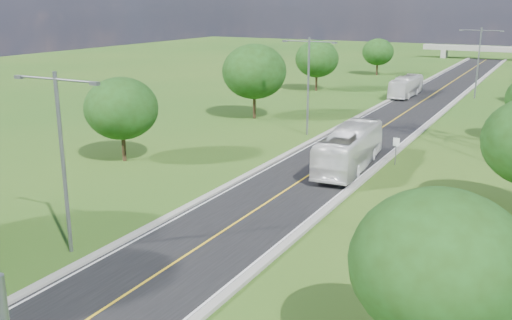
% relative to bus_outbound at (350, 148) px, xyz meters
% --- Properties ---
extents(ground, '(260.00, 260.00, 0.00)m').
position_rel_bus_outbound_xyz_m(ground, '(-2.15, 25.13, -1.77)').
color(ground, '#1F5016').
rests_on(ground, ground).
extents(road, '(8.00, 150.00, 0.06)m').
position_rel_bus_outbound_xyz_m(road, '(-2.15, 31.13, -1.74)').
color(road, black).
rests_on(road, ground).
extents(curb_left, '(0.50, 150.00, 0.22)m').
position_rel_bus_outbound_xyz_m(curb_left, '(-6.40, 31.13, -1.66)').
color(curb_left, gray).
rests_on(curb_left, ground).
extents(curb_right, '(0.50, 150.00, 0.22)m').
position_rel_bus_outbound_xyz_m(curb_right, '(2.10, 31.13, -1.66)').
color(curb_right, gray).
rests_on(curb_right, ground).
extents(speed_limit_sign, '(0.55, 0.09, 2.40)m').
position_rel_bus_outbound_xyz_m(speed_limit_sign, '(3.05, 3.11, -0.17)').
color(speed_limit_sign, slate).
rests_on(speed_limit_sign, ground).
extents(overpass, '(30.00, 3.00, 3.20)m').
position_rel_bus_outbound_xyz_m(overpass, '(-2.15, 105.13, 0.64)').
color(overpass, gray).
rests_on(overpass, ground).
extents(streetlight_near_left, '(5.90, 0.25, 10.00)m').
position_rel_bus_outbound_xyz_m(streetlight_near_left, '(-8.15, -22.87, 4.18)').
color(streetlight_near_left, slate).
rests_on(streetlight_near_left, ground).
extents(streetlight_mid_left, '(5.90, 0.25, 10.00)m').
position_rel_bus_outbound_xyz_m(streetlight_mid_left, '(-8.15, 10.13, 4.18)').
color(streetlight_mid_left, slate).
rests_on(streetlight_mid_left, ground).
extents(streetlight_far_right, '(5.90, 0.25, 10.00)m').
position_rel_bus_outbound_xyz_m(streetlight_far_right, '(3.85, 43.13, 4.18)').
color(streetlight_far_right, slate).
rests_on(streetlight_far_right, ground).
extents(tree_lb, '(6.30, 6.30, 7.33)m').
position_rel_bus_outbound_xyz_m(tree_lb, '(-18.15, -6.87, 2.88)').
color(tree_lb, black).
rests_on(tree_lb, ground).
extents(tree_lc, '(7.56, 7.56, 8.79)m').
position_rel_bus_outbound_xyz_m(tree_lc, '(-17.15, 15.13, 3.81)').
color(tree_lc, black).
rests_on(tree_lc, ground).
extents(tree_ld, '(6.72, 6.72, 7.82)m').
position_rel_bus_outbound_xyz_m(tree_ld, '(-19.15, 39.13, 3.19)').
color(tree_ld, black).
rests_on(tree_ld, ground).
extents(tree_le, '(5.88, 5.88, 6.84)m').
position_rel_bus_outbound_xyz_m(tree_le, '(-16.65, 63.13, 2.57)').
color(tree_le, black).
rests_on(tree_le, ground).
extents(tree_ra, '(6.30, 6.30, 7.33)m').
position_rel_bus_outbound_xyz_m(tree_ra, '(11.85, -24.87, 2.88)').
color(tree_ra, black).
rests_on(tree_ra, ground).
extents(bus_outbound, '(3.83, 12.45, 3.42)m').
position_rel_bus_outbound_xyz_m(bus_outbound, '(0.00, 0.00, 0.00)').
color(bus_outbound, white).
rests_on(bus_outbound, road).
extents(bus_inbound, '(2.62, 10.50, 2.91)m').
position_rel_bus_outbound_xyz_m(bus_inbound, '(-5.32, 39.92, -0.25)').
color(bus_inbound, white).
rests_on(bus_inbound, road).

